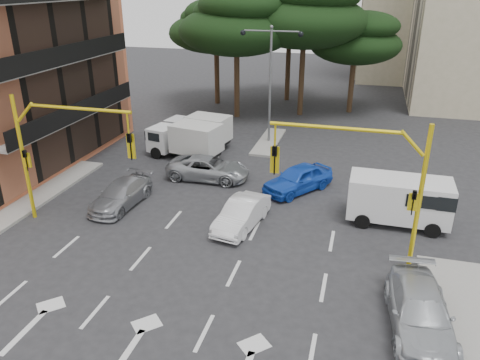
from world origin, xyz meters
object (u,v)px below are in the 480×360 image
object	(u,v)px
car_silver_wagon	(121,194)
signal_mast_left	(55,144)
signal_mast_right	(372,175)
car_silver_cross_b	(186,140)
car_blue_compact	(298,179)
car_silver_cross_a	(208,168)
car_white_hatch	(242,214)
car_silver_parked	(420,312)
box_truck_a	(198,131)
street_lamp_center	(271,65)
box_truck_b	(185,141)
van_white	(399,201)

from	to	relation	value
car_silver_wagon	signal_mast_left	bearing A→B (deg)	-122.16
signal_mast_right	car_silver_cross_b	world-z (taller)	signal_mast_right
car_blue_compact	car_silver_cross_b	xyz separation A→B (m)	(-8.22, 4.59, -0.01)
signal_mast_right	car_silver_cross_a	size ratio (longest dim) A/B	1.28
car_white_hatch	car_silver_parked	bearing A→B (deg)	-25.16
signal_mast_left	box_truck_a	bearing A→B (deg)	79.14
street_lamp_center	box_truck_b	xyz separation A→B (m)	(-4.50, -4.50, -4.25)
car_silver_parked	car_blue_compact	bearing A→B (deg)	114.33
signal_mast_left	box_truck_a	world-z (taller)	signal_mast_left
car_silver_parked	car_silver_cross_b	bearing A→B (deg)	128.73
street_lamp_center	van_white	xyz separation A→B (m)	(8.26, -10.00, -4.29)
car_white_hatch	car_silver_cross_a	bearing A→B (deg)	133.64
signal_mast_right	street_lamp_center	world-z (taller)	street_lamp_center
box_truck_b	car_white_hatch	bearing A→B (deg)	-131.81
car_silver_parked	box_truck_a	world-z (taller)	box_truck_a
van_white	box_truck_b	world-z (taller)	box_truck_b
car_silver_cross_a	car_blue_compact	bearing A→B (deg)	-94.09
car_silver_wagon	street_lamp_center	bearing A→B (deg)	70.25
car_silver_cross_b	car_silver_parked	distance (m)	19.91
van_white	box_truck_a	size ratio (longest dim) A/B	1.01
signal_mast_right	car_white_hatch	distance (m)	6.60
street_lamp_center	box_truck_b	size ratio (longest dim) A/B	1.62
car_white_hatch	van_white	size ratio (longest dim) A/B	0.86
signal_mast_right	car_silver_wagon	world-z (taller)	signal_mast_right
van_white	signal_mast_left	bearing A→B (deg)	-74.09
car_silver_cross_a	car_silver_cross_b	size ratio (longest dim) A/B	1.13
car_silver_cross_b	box_truck_b	xyz separation A→B (m)	(0.50, -1.50, 0.48)
car_silver_cross_b	box_truck_a	bearing A→B (deg)	-34.82
car_blue_compact	box_truck_a	xyz separation A→B (m)	(-7.72, 5.59, 0.39)
van_white	box_truck_a	bearing A→B (deg)	-121.07
signal_mast_right	car_silver_cross_a	xyz separation A→B (m)	(-8.80, 6.73, -3.23)
car_blue_compact	van_white	distance (m)	5.61
car_silver_cross_a	car_silver_cross_b	bearing A→B (deg)	34.29
car_silver_wagon	car_white_hatch	bearing A→B (deg)	-0.77
signal_mast_right	car_silver_wagon	xyz separation A→B (m)	(-11.95, 2.28, -3.27)
car_silver_wagon	box_truck_a	size ratio (longest dim) A/B	0.94
car_silver_cross_b	car_silver_parked	xyz separation A→B (m)	(13.70, -14.45, -0.02)
car_blue_compact	car_silver_cross_a	xyz separation A→B (m)	(-5.22, 0.31, -0.06)
signal_mast_left	signal_mast_right	bearing A→B (deg)	0.00
car_silver_cross_a	van_white	size ratio (longest dim) A/B	1.03
car_blue_compact	signal_mast_left	bearing A→B (deg)	-111.30
car_silver_parked	van_white	world-z (taller)	van_white
street_lamp_center	car_silver_parked	world-z (taller)	street_lamp_center
street_lamp_center	car_silver_parked	xyz separation A→B (m)	(8.70, -17.45, -4.75)
car_blue_compact	signal_mast_right	bearing A→B (deg)	-24.75
car_silver_cross_b	car_blue_compact	bearing A→B (deg)	-127.44
car_white_hatch	car_silver_cross_b	distance (m)	11.21
signal_mast_right	car_blue_compact	bearing A→B (deg)	119.20
signal_mast_right	car_silver_parked	xyz separation A→B (m)	(1.90, -3.44, -3.20)
street_lamp_center	box_truck_a	world-z (taller)	street_lamp_center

